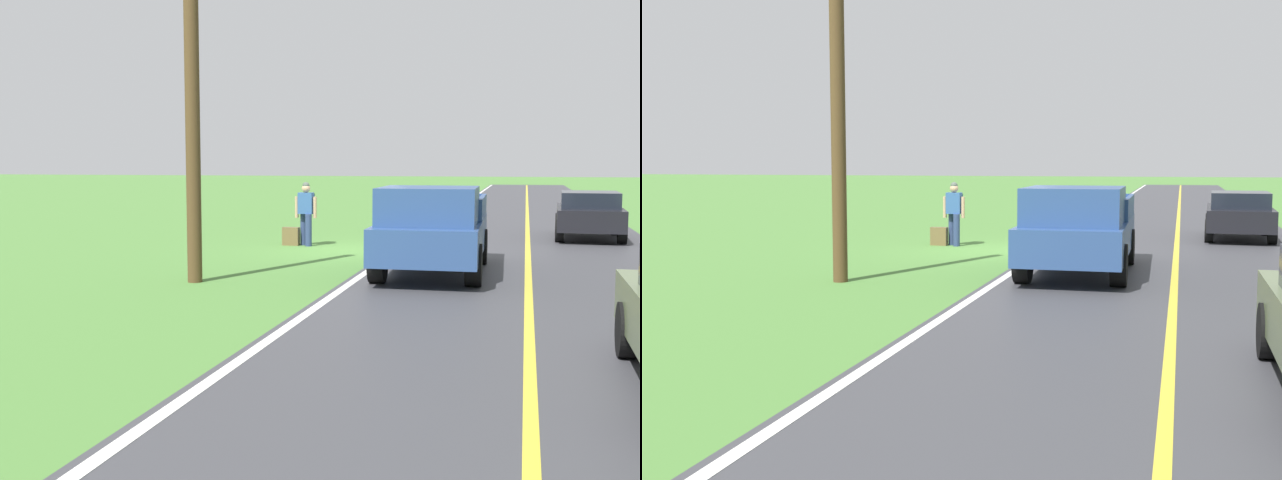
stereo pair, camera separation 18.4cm
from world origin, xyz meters
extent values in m
plane|color=#4C7F38|center=(0.00, 0.00, 0.00)|extent=(200.00, 200.00, 0.00)
cube|color=#3D3D42|center=(-4.39, 0.00, 0.00)|extent=(6.92, 120.00, 0.00)
cube|color=silver|center=(-1.11, 0.00, 0.01)|extent=(0.16, 117.60, 0.00)
cube|color=gold|center=(-4.39, 0.00, 0.01)|extent=(0.14, 117.60, 0.00)
cylinder|color=navy|center=(1.42, -0.72, 0.44)|extent=(0.18, 0.18, 0.88)
cylinder|color=navy|center=(1.63, -0.97, 0.44)|extent=(0.18, 0.18, 0.88)
cube|color=#335999|center=(1.52, -0.84, 1.17)|extent=(0.41, 0.28, 0.58)
sphere|color=tan|center=(1.52, -0.84, 1.57)|extent=(0.23, 0.23, 0.23)
sphere|color=#4C564C|center=(1.52, -0.84, 1.65)|extent=(0.20, 0.20, 0.20)
cube|color=#234C2D|center=(1.52, -1.04, 1.20)|extent=(0.33, 0.21, 0.44)
cylinder|color=tan|center=(1.27, -0.81, 1.06)|extent=(0.10, 0.10, 0.58)
cylinder|color=tan|center=(1.79, -0.83, 1.06)|extent=(0.10, 0.10, 0.58)
cube|color=brown|center=(1.95, -0.81, 0.25)|extent=(0.47, 0.22, 0.50)
cube|color=#2D4C84|center=(-2.46, 3.51, 0.75)|extent=(2.10, 5.44, 0.70)
cube|color=#2D4C84|center=(-2.48, 4.70, 1.46)|extent=(1.88, 2.19, 0.72)
cube|color=black|center=(-2.48, 4.70, 1.53)|extent=(1.70, 1.33, 0.43)
cube|color=#2D4C84|center=(-3.38, 2.41, 1.33)|extent=(0.16, 3.03, 0.45)
cube|color=#2D4C84|center=(-1.50, 2.45, 1.33)|extent=(0.16, 3.03, 0.45)
cube|color=#2D4C84|center=(-2.42, 0.92, 1.33)|extent=(1.84, 0.13, 0.45)
cylinder|color=black|center=(-3.39, 5.24, 0.40)|extent=(0.31, 0.81, 0.80)
cylinder|color=black|center=(-1.59, 5.28, 0.40)|extent=(0.31, 0.81, 0.80)
cylinder|color=black|center=(-3.33, 1.94, 0.40)|extent=(0.31, 0.81, 0.80)
cylinder|color=black|center=(-1.53, 1.98, 0.40)|extent=(0.31, 0.81, 0.80)
cylinder|color=black|center=(-5.51, 10.23, 0.33)|extent=(0.24, 0.66, 0.66)
cube|color=black|center=(-6.16, -4.96, 0.64)|extent=(2.00, 4.46, 0.62)
cube|color=black|center=(-6.15, -4.76, 1.18)|extent=(1.71, 2.43, 0.46)
cylinder|color=black|center=(-5.36, -6.39, 0.33)|extent=(0.26, 0.67, 0.66)
cylinder|color=black|center=(-7.05, -6.33, 0.33)|extent=(0.26, 0.67, 0.66)
cylinder|color=black|center=(-5.27, -3.59, 0.33)|extent=(0.26, 0.67, 0.66)
cylinder|color=black|center=(-6.96, -3.53, 0.33)|extent=(0.26, 0.67, 0.66)
cylinder|color=brown|center=(1.83, 6.04, 3.61)|extent=(0.28, 0.28, 7.23)
camera|label=1|loc=(-4.29, 20.08, 2.32)|focal=44.56mm
camera|label=2|loc=(-4.47, 20.03, 2.32)|focal=44.56mm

